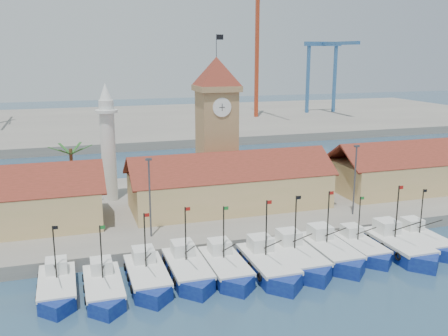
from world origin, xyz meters
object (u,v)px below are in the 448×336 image
object	(u,v)px
boat_0	(57,289)
minaret	(108,142)
boat_5	(269,266)
clock_tower	(217,123)

from	to	relation	value
boat_0	minaret	world-z (taller)	minaret
boat_0	boat_5	xyz separation A→B (m)	(20.26, -1.56, 0.11)
boat_0	minaret	xyz separation A→B (m)	(7.10, 24.65, 9.02)
clock_tower	minaret	bearing A→B (deg)	172.39
boat_0	clock_tower	distance (m)	33.59
minaret	boat_5	bearing A→B (deg)	-63.34
clock_tower	minaret	world-z (taller)	clock_tower
boat_5	clock_tower	xyz separation A→B (m)	(1.84, 24.20, 11.15)
boat_0	boat_5	world-z (taller)	boat_5
boat_0	clock_tower	size ratio (longest dim) A/B	0.40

